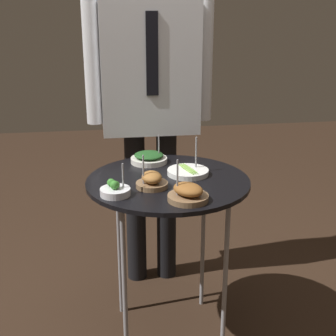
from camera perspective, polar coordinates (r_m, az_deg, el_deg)
The scene contains 8 objects.
ground_plane at distance 2.35m, azimuth 0.00°, elevation -19.48°, with size 8.00×8.00×0.00m, color black.
serving_cart at distance 1.99m, azimuth 0.00°, elevation -2.94°, with size 0.69×0.69×0.78m.
bowl_roast_front_center at distance 1.87m, azimuth -1.99°, elevation -1.56°, with size 0.13×0.13×0.14m.
bowl_spinach_front_left at distance 2.17m, azimuth -2.33°, elevation 1.23°, with size 0.17×0.17×0.13m.
bowl_asparagus_back_right at distance 2.02m, azimuth 2.45°, elevation -0.45°, with size 0.18×0.18×0.16m.
bowl_broccoli_mid_left at distance 1.81m, azimuth -6.47°, elevation -2.70°, with size 0.12×0.12×0.12m.
bowl_roast_center at distance 1.74m, azimuth 2.45°, elevation -3.11°, with size 0.15×0.16×0.16m.
waiter_figure at distance 2.39m, azimuth -2.25°, elevation 10.15°, with size 0.64×0.24×1.73m.
Camera 1 is at (-0.28, -1.82, 1.46)m, focal length 50.00 mm.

